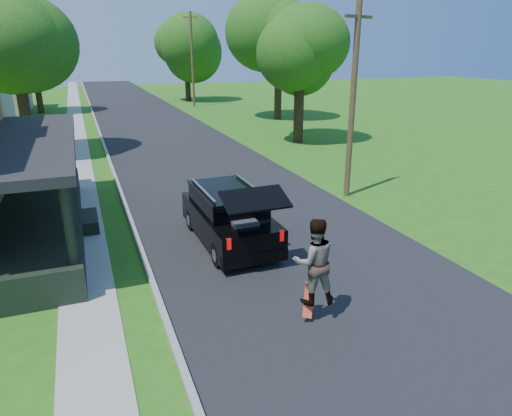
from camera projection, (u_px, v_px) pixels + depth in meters
name	position (u px, v px, depth m)	size (l,w,h in m)	color
ground	(319.00, 281.00, 11.75)	(140.00, 140.00, 0.00)	#246113
street	(170.00, 141.00, 29.35)	(8.00, 120.00, 0.02)	black
curb	(104.00, 146.00, 27.97)	(0.15, 120.00, 0.12)	gray
sidewalk	(77.00, 148.00, 27.45)	(1.30, 120.00, 0.03)	#9C9E95
black_suv	(229.00, 216.00, 13.79)	(1.91, 4.83, 2.24)	black
skateboarder	(314.00, 261.00, 9.65)	(1.06, 0.89, 1.93)	black
skateboard	(308.00, 301.00, 9.98)	(0.46, 0.48, 0.68)	red
tree_left_mid	(12.00, 42.00, 22.79)	(7.24, 7.00, 9.18)	black
tree_left_far	(31.00, 47.00, 40.13)	(7.11, 6.95, 9.14)	black
tree_right_near	(300.00, 50.00, 27.24)	(6.60, 6.17, 8.32)	black
tree_right_mid	(278.00, 31.00, 36.20)	(8.37, 8.19, 10.61)	black
tree_right_far	(186.00, 45.00, 49.94)	(7.93, 8.08, 9.45)	black
utility_pole_near	(353.00, 101.00, 17.31)	(1.39, 0.49, 7.26)	#4C3623
utility_pole_far	(192.00, 59.00, 45.44)	(1.42, 0.58, 9.05)	#4C3623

